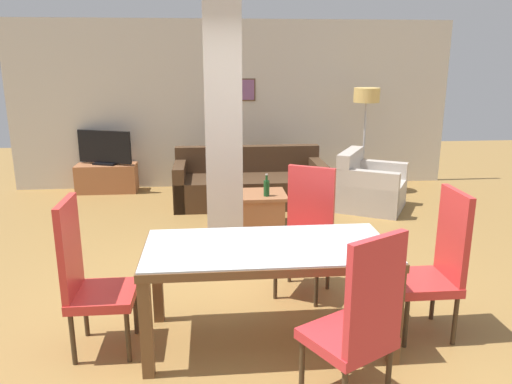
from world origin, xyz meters
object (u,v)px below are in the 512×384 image
dining_table (268,265)px  tv_screen (105,148)px  dining_chair_far_right (307,229)px  floor_lamp (366,104)px  tv_stand (107,178)px  dining_chair_head_right (437,262)px  armchair (369,189)px  bottle (267,188)px  dining_chair_near_right (359,321)px  dining_chair_head_left (88,275)px  coffee_table (256,210)px  sofa (249,185)px

dining_table → tv_screen: (-2.08, 4.61, 0.10)m
dining_chair_far_right → floor_lamp: (1.57, 3.40, 0.81)m
tv_stand → floor_lamp: size_ratio=0.57×
dining_table → dining_chair_head_right: bearing=0.0°
dining_table → armchair: 3.82m
bottle → tv_stand: bottle is taller
dining_table → dining_chair_near_right: dining_chair_near_right is taller
dining_chair_head_right → dining_chair_near_right: bearing=133.6°
tv_stand → dining_chair_head_left: bearing=-80.4°
dining_chair_head_right → bottle: size_ratio=4.11×
coffee_table → tv_stand: size_ratio=0.80×
tv_screen → armchair: bearing=-177.6°
dining_table → floor_lamp: 4.76m
dining_chair_head_left → sofa: dining_chair_head_left is taller
bottle → dining_chair_head_left: bearing=-121.8°
dining_chair_head_left → floor_lamp: floor_lamp is taller
coffee_table → tv_stand: tv_stand is taller
dining_chair_far_right → tv_stand: (-2.53, 3.78, -0.37)m
sofa → floor_lamp: 2.23m
dining_table → coffee_table: bearing=86.6°
dining_chair_far_right → dining_chair_head_right: bearing=164.1°
dining_table → tv_screen: bearing=114.3°
dining_table → dining_chair_far_right: 0.95m
dining_chair_head_left → sofa: size_ratio=0.53×
dining_chair_head_right → dining_chair_near_right: same height
armchair → dining_chair_head_left: bearing=-14.1°
sofa → tv_stand: size_ratio=2.30×
floor_lamp → armchair: bearing=-100.9°
dining_chair_head_left → sofa: (1.46, 3.75, -0.31)m
dining_chair_head_right → tv_stand: dining_chair_head_right is taller
coffee_table → tv_screen: bearing=139.2°
dining_chair_near_right → dining_table: bearing=90.0°
coffee_table → tv_screen: (-2.24, 1.93, 0.49)m
dining_chair_far_right → tv_screen: 4.55m
dining_chair_head_left → dining_chair_head_right: size_ratio=1.00×
dining_chair_far_right → bottle: (-0.17, 1.71, -0.05)m
tv_screen → bottle: bearing=159.2°
dining_table → floor_lamp: bearing=64.5°
dining_table → floor_lamp: floor_lamp is taller
dining_table → tv_stand: size_ratio=1.91×
coffee_table → armchair: bearing=21.1°
bottle → coffee_table: bearing=132.2°
tv_stand → sofa: bearing=-21.2°
sofa → tv_screen: bearing=-21.2°
coffee_table → bottle: 0.37m
bottle → floor_lamp: size_ratio=0.17×
armchair → sofa: bearing=-74.5°
tv_screen → floor_lamp: size_ratio=0.53×
dining_chair_head_left → dining_chair_near_right: size_ratio=1.00×
coffee_table → tv_stand: 2.96m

